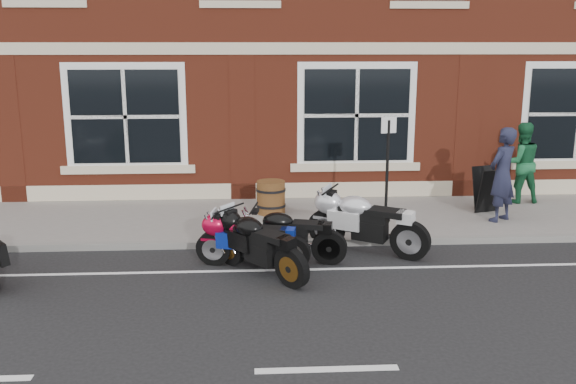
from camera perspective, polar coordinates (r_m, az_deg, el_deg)
name	(u,v)px	position (r m, az deg, el deg)	size (l,w,h in m)	color
ground	(305,274)	(10.10, 1.49, -7.31)	(80.00, 80.00, 0.00)	black
sidewalk	(292,219)	(12.93, 0.40, -2.40)	(30.00, 3.00, 0.12)	slate
kerb	(298,243)	(11.42, 0.90, -4.53)	(30.00, 0.16, 0.12)	slate
moto_sport_red	(251,238)	(10.27, -3.35, -4.13)	(1.84, 0.56, 0.84)	black
moto_sport_black	(259,242)	(9.92, -2.60, -4.48)	(1.44, 1.62, 0.92)	black
moto_sport_silver	(366,220)	(11.03, 6.91, -2.49)	(1.94, 1.30, 0.99)	black
moto_naked_black	(287,233)	(10.50, -0.07, -3.67)	(1.87, 0.55, 0.85)	black
pedestrian_left	(502,175)	(13.04, 18.51, 1.48)	(0.67, 0.44, 1.84)	#1B1D32
pedestrian_right	(521,163)	(14.75, 19.99, 2.47)	(0.85, 0.66, 1.75)	#195A33
a_board_sign	(487,189)	(13.80, 17.31, 0.22)	(0.55, 0.37, 0.92)	black
barrel_planter	(271,197)	(13.04, -1.53, -0.47)	(0.60, 0.60, 0.67)	#432C11
parking_sign	(387,165)	(12.01, 8.82, 2.43)	(0.29, 0.08, 2.09)	black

